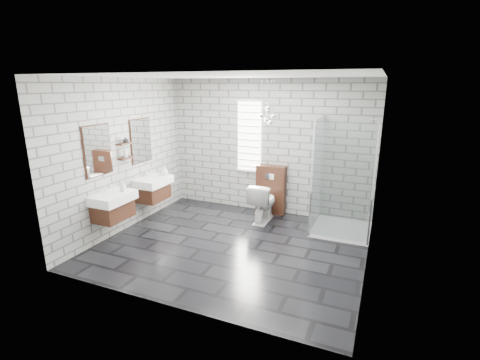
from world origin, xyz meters
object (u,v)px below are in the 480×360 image
Objects in this scene: toilet at (263,202)px; cistern_panel at (271,189)px; vanity_left at (111,199)px; vanity_right at (152,182)px; shower_enclosure at (336,206)px.

cistern_panel is at bearing -90.39° from toilet.
vanity_left reaches higher than cistern_panel.
vanity_right is (0.00, 1.09, 0.00)m from vanity_left.
vanity_left is 3.87m from shower_enclosure.
vanity_left is 0.77× the size of shower_enclosure.
cistern_panel is (2.02, 1.24, -0.26)m from vanity_right.
cistern_panel is 0.50m from toilet.
cistern_panel is at bearing 31.45° from vanity_right.
vanity_right reaches higher than cistern_panel.
shower_enclosure reaches higher than toilet.
vanity_left reaches higher than toilet.
cistern_panel is 0.49× the size of shower_enclosure.
toilet is (-1.38, 0.03, -0.12)m from shower_enclosure.
vanity_right is 2.05× the size of toilet.
cistern_panel is 1.30× the size of toilet.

